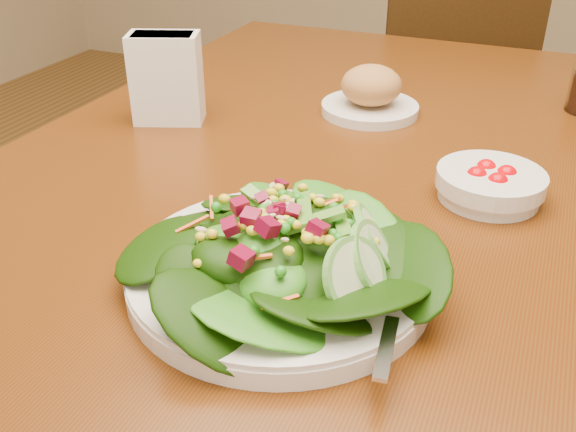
# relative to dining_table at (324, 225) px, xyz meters

# --- Properties ---
(dining_table) EXTENTS (0.90, 1.40, 0.75)m
(dining_table) POSITION_rel_dining_table_xyz_m (0.00, 0.00, 0.00)
(dining_table) COLOR #4B2B0B
(dining_table) RESTS_ON ground_plane
(chair_far) EXTENTS (0.57, 0.57, 0.94)m
(chair_far) POSITION_rel_dining_table_xyz_m (-0.02, 1.11, -0.15)
(chair_far) COLOR #301D0B
(chair_far) RESTS_ON ground_plane
(salad_plate) EXTENTS (0.30, 0.30, 0.09)m
(salad_plate) POSITION_rel_dining_table_xyz_m (0.06, -0.28, 0.13)
(salad_plate) COLOR silver
(salad_plate) RESTS_ON dining_table
(bread_plate) EXTENTS (0.16, 0.16, 0.08)m
(bread_plate) POSITION_rel_dining_table_xyz_m (0.00, 0.20, 0.13)
(bread_plate) COLOR silver
(bread_plate) RESTS_ON dining_table
(tomato_bowl) EXTENTS (0.13, 0.13, 0.04)m
(tomato_bowl) POSITION_rel_dining_table_xyz_m (0.22, -0.02, 0.12)
(tomato_bowl) COLOR silver
(tomato_bowl) RESTS_ON dining_table
(napkin_holder) EXTENTS (0.12, 0.09, 0.14)m
(napkin_holder) POSITION_rel_dining_table_xyz_m (-0.28, 0.05, 0.17)
(napkin_holder) COLOR white
(napkin_holder) RESTS_ON dining_table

